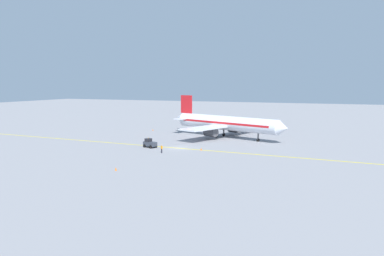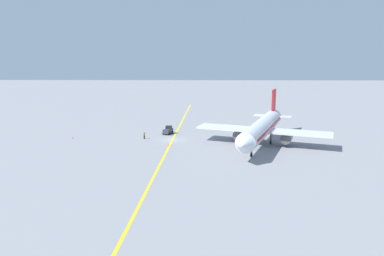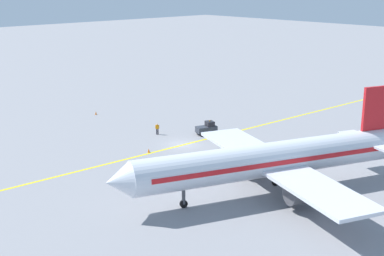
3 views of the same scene
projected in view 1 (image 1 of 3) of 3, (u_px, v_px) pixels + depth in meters
ground_plane at (178, 148)px, 80.68m from camera, size 400.00×400.00×0.00m
apron_yellow_centreline at (178, 148)px, 80.68m from camera, size 5.62×119.90×0.01m
airplane_at_gate at (225, 123)px, 96.13m from camera, size 28.07×34.33×10.60m
baggage_tug_dark at (150, 143)px, 81.46m from camera, size 2.51×3.32×2.11m
ground_crew_worker at (162, 149)px, 74.90m from camera, size 0.39×0.48×1.68m
traffic_cone_near_nose at (214, 132)px, 105.12m from camera, size 0.32×0.32×0.55m
traffic_cone_mid_apron at (116, 169)px, 59.90m from camera, size 0.32×0.32×0.55m
traffic_cone_by_wingtip at (201, 149)px, 78.00m from camera, size 0.32×0.32×0.55m
traffic_cone_far_edge at (153, 130)px, 110.27m from camera, size 0.32×0.32×0.55m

